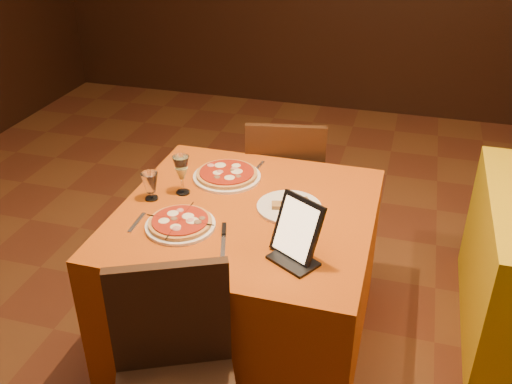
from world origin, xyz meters
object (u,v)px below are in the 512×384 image
(chair_main_far, at_px, (286,186))
(tablet, at_px, (297,228))
(wine_glass, at_px, (182,175))
(pizza_far, at_px, (227,175))
(pizza_near, at_px, (180,224))
(water_glass, at_px, (150,186))
(main_table, at_px, (247,278))

(chair_main_far, height_order, tablet, tablet)
(tablet, bearing_deg, wine_glass, -178.02)
(chair_main_far, height_order, pizza_far, chair_main_far)
(pizza_far, xyz_separation_m, tablet, (0.46, -0.52, 0.10))
(pizza_near, bearing_deg, pizza_far, 83.90)
(chair_main_far, distance_m, wine_glass, 0.88)
(pizza_near, xyz_separation_m, water_glass, (-0.21, 0.18, 0.05))
(wine_glass, bearing_deg, tablet, -28.58)
(pizza_far, bearing_deg, wine_glass, -127.48)
(pizza_far, xyz_separation_m, water_glass, (-0.26, -0.28, 0.05))
(pizza_near, height_order, pizza_far, same)
(water_glass, distance_m, tablet, 0.76)
(wine_glass, bearing_deg, main_table, -11.63)
(main_table, xyz_separation_m, pizza_near, (-0.23, -0.20, 0.39))
(pizza_far, xyz_separation_m, wine_glass, (-0.15, -0.19, 0.08))
(main_table, distance_m, tablet, 0.63)
(water_glass, xyz_separation_m, tablet, (0.72, -0.24, 0.06))
(chair_main_far, xyz_separation_m, pizza_near, (-0.23, -0.99, 0.31))
(chair_main_far, bearing_deg, tablet, 94.80)
(wine_glass, distance_m, water_glass, 0.15)
(pizza_near, xyz_separation_m, tablet, (0.51, -0.06, 0.10))
(main_table, bearing_deg, water_glass, -176.96)
(main_table, relative_size, wine_glass, 5.79)
(pizza_near, xyz_separation_m, wine_glass, (-0.10, 0.27, 0.08))
(pizza_near, relative_size, water_glass, 2.26)
(pizza_near, height_order, wine_glass, wine_glass)
(pizza_near, bearing_deg, water_glass, 140.10)
(main_table, height_order, pizza_far, pizza_far)
(pizza_near, relative_size, pizza_far, 0.90)
(chair_main_far, height_order, water_glass, chair_main_far)
(tablet, bearing_deg, water_glass, -167.81)
(pizza_near, bearing_deg, tablet, -6.75)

